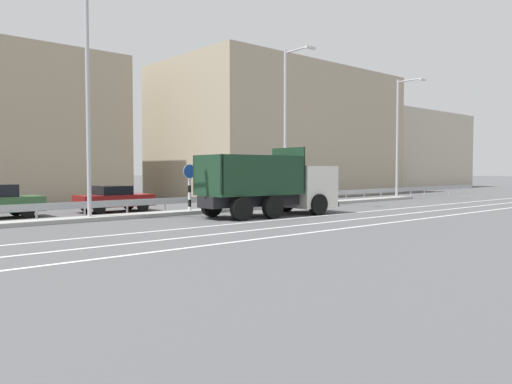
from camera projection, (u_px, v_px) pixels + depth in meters
ground_plane at (262, 212)px, 26.41m from camera, size 320.00×320.00×0.00m
lane_strip_0 at (295, 218)px, 22.89m from camera, size 59.94×0.16×0.01m
lane_strip_1 at (330, 222)px, 21.30m from camera, size 59.94×0.16×0.01m
lane_strip_2 at (367, 226)px, 19.90m from camera, size 59.94×0.16×0.01m
median_island at (243, 208)px, 27.55m from camera, size 32.97×1.10×0.18m
median_guardrail at (230, 199)px, 28.43m from camera, size 59.94×0.09×0.78m
dump_truck at (283, 189)px, 24.76m from camera, size 7.37×3.20×3.33m
median_road_sign at (190, 188)px, 25.16m from camera, size 0.73×0.16×2.52m
street_lamp_1 at (89, 97)px, 21.56m from camera, size 0.71×2.21×9.80m
street_lamp_2 at (287, 121)px, 29.40m from camera, size 0.71×2.27×9.26m
street_lamp_3 at (399, 133)px, 37.42m from camera, size 0.70×2.20×8.96m
parked_car_3 at (114, 199)px, 26.40m from camera, size 3.93×1.99×1.39m
background_building_1 at (280, 134)px, 45.63m from camera, size 21.42×12.20×11.07m
background_building_2 at (402, 151)px, 61.53m from camera, size 18.44×9.29×9.09m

